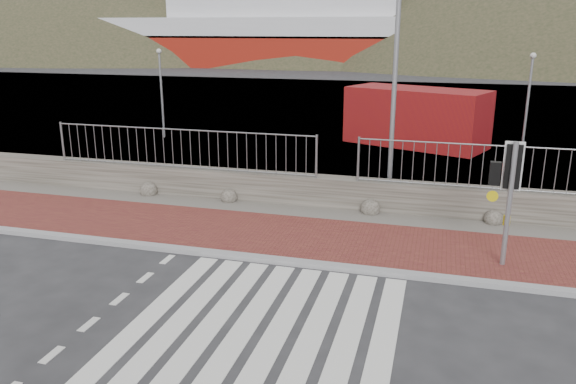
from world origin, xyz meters
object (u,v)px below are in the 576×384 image
(shipping_container, at_px, (416,117))
(traffic_signal_far, at_px, (510,178))
(ferry, at_px, (242,25))
(streetlight, at_px, (401,49))

(shipping_container, bearing_deg, traffic_signal_far, -56.75)
(ferry, height_order, streetlight, ferry)
(ferry, height_order, traffic_signal_far, ferry)
(traffic_signal_far, xyz_separation_m, shipping_container, (-2.57, 13.13, -0.78))
(ferry, bearing_deg, shipping_container, -62.56)
(traffic_signal_far, bearing_deg, streetlight, -55.06)
(streetlight, distance_m, shipping_container, 9.65)
(streetlight, bearing_deg, traffic_signal_far, -56.52)
(ferry, xyz_separation_m, traffic_signal_far, (28.89, -63.83, -3.33))
(traffic_signal_far, bearing_deg, shipping_container, -77.75)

